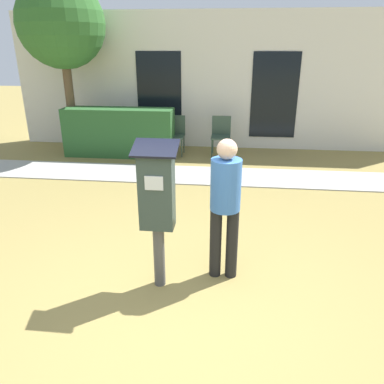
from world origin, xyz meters
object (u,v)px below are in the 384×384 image
Objects in this scene: outdoor_chair_left at (175,132)px; outdoor_chair_middle at (221,133)px; parking_meter at (157,198)px; person_standing at (225,200)px.

outdoor_chair_left is 1.08m from outdoor_chair_middle.
outdoor_chair_left and outdoor_chair_middle have the same top height.
parking_meter is 1.77× the size of outdoor_chair_middle.
outdoor_chair_left is 1.00× the size of outdoor_chair_middle.
outdoor_chair_middle is (0.44, 5.25, -0.49)m from parking_meter.
outdoor_chair_left is at bearing -155.50° from outdoor_chair_middle.
outdoor_chair_middle is at bearing 85.19° from parking_meter.
outdoor_chair_middle is at bearing 11.57° from outdoor_chair_left.
parking_meter is 5.29m from outdoor_chair_middle.
person_standing is 5.15m from outdoor_chair_left.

